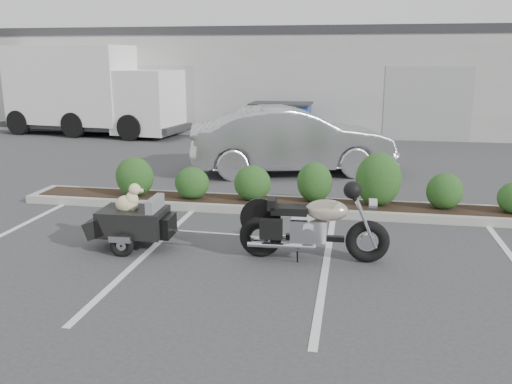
% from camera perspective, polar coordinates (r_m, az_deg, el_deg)
% --- Properties ---
extents(ground, '(90.00, 90.00, 0.00)m').
position_cam_1_polar(ground, '(8.56, -0.48, -5.69)').
color(ground, '#38383A').
rests_on(ground, ground).
extents(planter_kerb, '(12.00, 1.00, 0.15)m').
position_cam_1_polar(planter_kerb, '(10.51, 7.16, -1.62)').
color(planter_kerb, '#9E9E93').
rests_on(planter_kerb, ground).
extents(building, '(26.00, 10.00, 4.00)m').
position_cam_1_polar(building, '(24.98, 7.03, 11.84)').
color(building, '#9EA099').
rests_on(building, ground).
extents(motorcycle, '(2.19, 0.74, 1.26)m').
position_cam_1_polar(motorcycle, '(7.89, 6.03, -3.66)').
color(motorcycle, black).
rests_on(motorcycle, ground).
extents(pet_trailer, '(1.75, 0.97, 1.04)m').
position_cam_1_polar(pet_trailer, '(8.58, -12.87, -2.94)').
color(pet_trailer, black).
rests_on(pet_trailer, ground).
extents(sedan, '(5.39, 3.09, 1.68)m').
position_cam_1_polar(sedan, '(13.81, 3.74, 5.44)').
color(sedan, '#B2B1B8').
rests_on(sedan, ground).
extents(dumpster, '(2.11, 1.47, 1.37)m').
position_cam_1_polar(dumpster, '(18.99, 2.64, 7.34)').
color(dumpster, navy).
rests_on(dumpster, ground).
extents(delivery_truck, '(7.51, 3.40, 3.32)m').
position_cam_1_polar(delivery_truck, '(21.93, -16.71, 10.02)').
color(delivery_truck, white).
rests_on(delivery_truck, ground).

